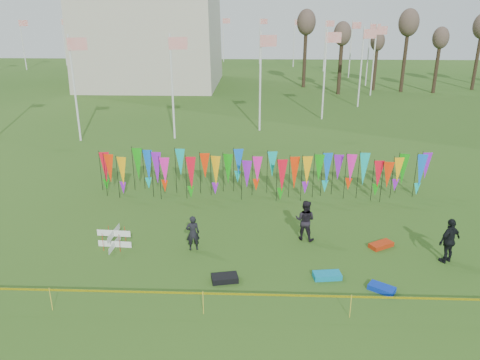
{
  "coord_description": "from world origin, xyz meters",
  "views": [
    {
      "loc": [
        -0.15,
        -14.86,
        9.92
      ],
      "look_at": [
        -0.96,
        6.0,
        2.12
      ],
      "focal_mm": 35.0,
      "sensor_mm": 36.0,
      "label": 1
    }
  ],
  "objects_px": {
    "person_left": "(193,233)",
    "kite_bag_turquoise": "(327,276)",
    "kite_bag_black": "(225,278)",
    "box_kite": "(114,239)",
    "person_mid": "(305,220)",
    "kite_bag_blue": "(382,288)",
    "kite_bag_red": "(381,245)",
    "person_right": "(449,241)"
  },
  "relations": [
    {
      "from": "kite_bag_blue",
      "to": "kite_bag_red",
      "type": "relative_size",
      "value": 0.88
    },
    {
      "from": "person_left",
      "to": "kite_bag_red",
      "type": "xyz_separation_m",
      "value": [
        8.19,
        0.56,
        -0.7
      ]
    },
    {
      "from": "kite_bag_turquoise",
      "to": "kite_bag_blue",
      "type": "bearing_deg",
      "value": -22.59
    },
    {
      "from": "person_mid",
      "to": "person_right",
      "type": "height_order",
      "value": "person_right"
    },
    {
      "from": "person_right",
      "to": "kite_bag_red",
      "type": "bearing_deg",
      "value": -56.23
    },
    {
      "from": "person_right",
      "to": "kite_bag_black",
      "type": "bearing_deg",
      "value": -19.06
    },
    {
      "from": "person_left",
      "to": "kite_bag_blue",
      "type": "height_order",
      "value": "person_left"
    },
    {
      "from": "box_kite",
      "to": "person_mid",
      "type": "distance_m",
      "value": 8.43
    },
    {
      "from": "kite_bag_black",
      "to": "box_kite",
      "type": "bearing_deg",
      "value": 153.62
    },
    {
      "from": "kite_bag_turquoise",
      "to": "kite_bag_black",
      "type": "relative_size",
      "value": 1.06
    },
    {
      "from": "kite_bag_black",
      "to": "person_mid",
      "type": "bearing_deg",
      "value": 46.86
    },
    {
      "from": "box_kite",
      "to": "person_right",
      "type": "distance_m",
      "value": 14.05
    },
    {
      "from": "kite_bag_turquoise",
      "to": "kite_bag_red",
      "type": "bearing_deg",
      "value": 43.84
    },
    {
      "from": "person_left",
      "to": "kite_bag_turquoise",
      "type": "xyz_separation_m",
      "value": [
        5.48,
        -2.04,
        -0.69
      ]
    },
    {
      "from": "person_left",
      "to": "person_right",
      "type": "height_order",
      "value": "person_right"
    },
    {
      "from": "person_left",
      "to": "person_mid",
      "type": "height_order",
      "value": "person_mid"
    },
    {
      "from": "person_left",
      "to": "kite_bag_black",
      "type": "relative_size",
      "value": 1.59
    },
    {
      "from": "person_right",
      "to": "kite_bag_black",
      "type": "height_order",
      "value": "person_right"
    },
    {
      "from": "kite_bag_black",
      "to": "kite_bag_red",
      "type": "bearing_deg",
      "value": 23.97
    },
    {
      "from": "kite_bag_blue",
      "to": "kite_bag_red",
      "type": "height_order",
      "value": "same"
    },
    {
      "from": "person_mid",
      "to": "kite_bag_black",
      "type": "distance_m",
      "value": 4.98
    },
    {
      "from": "box_kite",
      "to": "person_mid",
      "type": "height_order",
      "value": "person_mid"
    },
    {
      "from": "person_right",
      "to": "person_left",
      "type": "bearing_deg",
      "value": -33.59
    },
    {
      "from": "kite_bag_turquoise",
      "to": "kite_bag_black",
      "type": "height_order",
      "value": "kite_bag_black"
    },
    {
      "from": "box_kite",
      "to": "kite_bag_red",
      "type": "distance_m",
      "value": 11.66
    },
    {
      "from": "person_mid",
      "to": "kite_bag_blue",
      "type": "relative_size",
      "value": 1.99
    },
    {
      "from": "person_left",
      "to": "kite_bag_red",
      "type": "bearing_deg",
      "value": 169.44
    },
    {
      "from": "person_right",
      "to": "kite_bag_turquoise",
      "type": "relative_size",
      "value": 1.82
    },
    {
      "from": "kite_bag_turquoise",
      "to": "kite_bag_red",
      "type": "distance_m",
      "value": 3.75
    },
    {
      "from": "box_kite",
      "to": "kite_bag_turquoise",
      "type": "bearing_deg",
      "value": -13.29
    },
    {
      "from": "box_kite",
      "to": "kite_bag_blue",
      "type": "distance_m",
      "value": 11.24
    },
    {
      "from": "person_left",
      "to": "kite_bag_red",
      "type": "distance_m",
      "value": 8.24
    },
    {
      "from": "kite_bag_black",
      "to": "person_right",
      "type": "bearing_deg",
      "value": 11.31
    },
    {
      "from": "kite_bag_black",
      "to": "kite_bag_blue",
      "type": "bearing_deg",
      "value": -4.22
    },
    {
      "from": "person_left",
      "to": "kite_bag_black",
      "type": "bearing_deg",
      "value": 108.01
    },
    {
      "from": "box_kite",
      "to": "person_mid",
      "type": "bearing_deg",
      "value": 7.56
    },
    {
      "from": "box_kite",
      "to": "kite_bag_blue",
      "type": "relative_size",
      "value": 0.89
    },
    {
      "from": "person_right",
      "to": "kite_bag_blue",
      "type": "height_order",
      "value": "person_right"
    },
    {
      "from": "kite_bag_red",
      "to": "kite_bag_black",
      "type": "bearing_deg",
      "value": -156.03
    },
    {
      "from": "person_mid",
      "to": "kite_bag_blue",
      "type": "bearing_deg",
      "value": 142.88
    },
    {
      "from": "person_mid",
      "to": "person_right",
      "type": "bearing_deg",
      "value": -176.43
    },
    {
      "from": "box_kite",
      "to": "person_right",
      "type": "relative_size",
      "value": 0.43
    }
  ]
}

